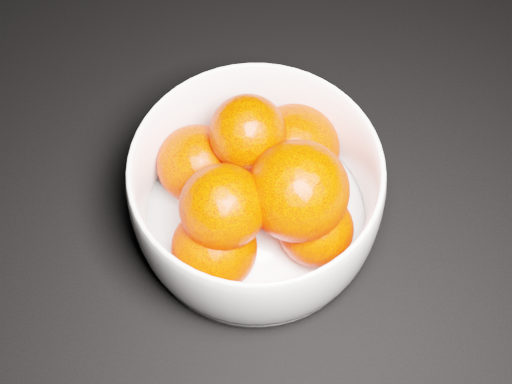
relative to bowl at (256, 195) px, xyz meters
name	(u,v)px	position (x,y,z in m)	size (l,w,h in m)	color
bowl	(256,195)	(0.00, 0.00, 0.00)	(0.20, 0.20, 0.10)	white
orange_pile	(260,186)	(0.00, 0.00, 0.01)	(0.17, 0.16, 0.11)	#F42200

